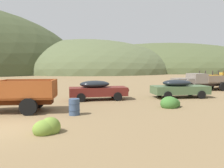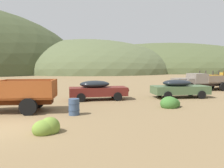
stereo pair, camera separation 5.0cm
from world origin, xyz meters
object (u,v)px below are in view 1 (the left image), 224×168
truck_primer_gray (198,81)px  oil_drum_foreground (74,107)px  car_oxblood (100,90)px  car_weathered_green (181,88)px

truck_primer_gray → oil_drum_foreground: bearing=35.1°
car_oxblood → oil_drum_foreground: 5.64m
car_oxblood → car_weathered_green: 7.10m
car_weathered_green → oil_drum_foreground: size_ratio=5.81×
car_weathered_green → oil_drum_foreground: 10.58m
oil_drum_foreground → truck_primer_gray: bearing=21.7°
truck_primer_gray → car_weathered_green: bearing=45.7°
car_oxblood → car_weathered_green: bearing=-1.2°
oil_drum_foreground → car_oxblood: bearing=53.7°
car_oxblood → oil_drum_foreground: (-3.33, -4.54, -0.36)m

